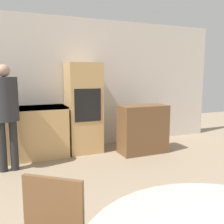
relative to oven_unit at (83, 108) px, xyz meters
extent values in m
cube|color=silver|center=(-0.24, 0.34, 0.44)|extent=(6.89, 0.05, 2.60)
cube|color=tan|center=(0.00, 0.00, 0.00)|extent=(0.62, 0.58, 1.71)
cube|color=black|center=(0.00, -0.29, 0.09)|extent=(0.50, 0.01, 0.60)
cube|color=brown|center=(1.02, -0.53, -0.40)|extent=(0.91, 0.45, 0.92)
cube|color=brown|center=(-1.12, -3.23, -0.18)|extent=(0.32, 0.26, 0.47)
cylinder|color=#262628|center=(-1.45, -0.54, -0.46)|extent=(0.12, 0.12, 0.80)
cylinder|color=#262628|center=(-1.29, -0.54, -0.46)|extent=(0.12, 0.12, 0.80)
cylinder|color=#2D2D33|center=(-1.37, -0.54, 0.27)|extent=(0.37, 0.37, 0.66)
sphere|color=tan|center=(-1.37, -0.54, 0.69)|extent=(0.19, 0.19, 0.19)
camera|label=1|loc=(-1.32, -4.61, 0.63)|focal=40.00mm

